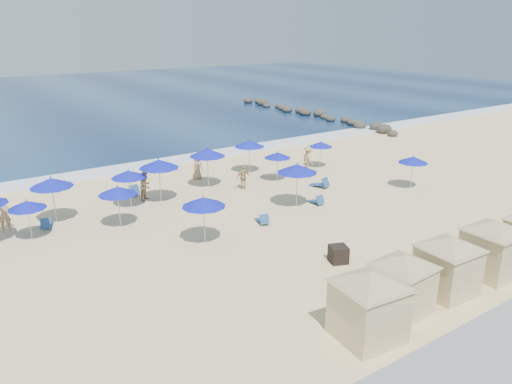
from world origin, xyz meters
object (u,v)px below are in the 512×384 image
(umbrella_12, at_px, (277,155))
(beachgoer_1, at_px, (146,186))
(umbrella_10, at_px, (321,144))
(umbrella_9, at_px, (249,143))
(umbrella_0, at_px, (27,205))
(umbrella_7, at_px, (207,152))
(trash_bin, at_px, (338,254))
(cabana_3, at_px, (493,241))
(beachgoer_2, at_px, (243,177))
(umbrella_2, at_px, (51,183))
(umbrella_6, at_px, (204,202))
(cabana_1, at_px, (403,276))
(beachgoer_4, at_px, (197,167))
(rock_jetty, at_px, (310,113))
(umbrella_3, at_px, (117,191))
(cabana_0, at_px, (369,296))
(beachgoer_0, at_px, (4,215))
(beachgoer_3, at_px, (308,159))
(umbrella_8, at_px, (297,168))
(umbrella_5, at_px, (159,164))
(umbrella_4, at_px, (129,174))
(cabana_2, at_px, (449,258))

(umbrella_12, bearing_deg, beachgoer_1, 171.20)
(umbrella_10, bearing_deg, umbrella_9, 160.26)
(umbrella_0, bearing_deg, umbrella_7, 12.12)
(trash_bin, xyz_separation_m, cabana_3, (4.54, -4.51, 1.18))
(umbrella_10, height_order, beachgoer_2, umbrella_10)
(umbrella_0, xyz_separation_m, umbrella_2, (1.59, 1.68, 0.42))
(umbrella_0, distance_m, umbrella_6, 8.73)
(cabana_1, height_order, beachgoer_1, cabana_1)
(beachgoer_2, height_order, beachgoer_4, beachgoer_4)
(umbrella_0, relative_size, beachgoer_1, 1.20)
(rock_jetty, bearing_deg, umbrella_3, -146.45)
(trash_bin, relative_size, umbrella_12, 0.37)
(umbrella_3, distance_m, umbrella_6, 5.14)
(cabana_0, relative_size, beachgoer_0, 2.52)
(umbrella_0, relative_size, umbrella_7, 0.79)
(umbrella_12, distance_m, beachgoer_3, 3.54)
(cabana_3, bearing_deg, beachgoer_2, 98.34)
(beachgoer_0, bearing_deg, umbrella_9, 18.62)
(umbrella_6, relative_size, beachgoer_0, 1.41)
(cabana_3, xyz_separation_m, umbrella_6, (-8.49, 9.79, 0.57))
(umbrella_0, height_order, beachgoer_2, umbrella_0)
(umbrella_8, height_order, beachgoer_1, umbrella_8)
(beachgoer_4, bearing_deg, beachgoer_2, -90.62)
(umbrella_2, relative_size, umbrella_12, 1.24)
(umbrella_7, bearing_deg, umbrella_6, -120.36)
(cabana_3, height_order, beachgoer_4, cabana_3)
(umbrella_5, bearing_deg, umbrella_2, 178.62)
(umbrella_4, bearing_deg, trash_bin, -67.39)
(umbrella_5, bearing_deg, umbrella_12, -3.89)
(rock_jetty, height_order, trash_bin, rock_jetty)
(umbrella_3, height_order, umbrella_9, umbrella_9)
(cabana_1, distance_m, beachgoer_4, 19.34)
(rock_jetty, bearing_deg, beachgoer_4, -147.10)
(umbrella_9, bearing_deg, umbrella_3, -157.77)
(beachgoer_1, bearing_deg, umbrella_5, -93.48)
(cabana_1, xyz_separation_m, beachgoer_4, (1.74, 19.25, -0.56))
(trash_bin, height_order, umbrella_3, umbrella_3)
(trash_bin, bearing_deg, beachgoer_4, 108.84)
(umbrella_6, height_order, umbrella_7, umbrella_7)
(umbrella_6, distance_m, umbrella_8, 7.14)
(umbrella_2, distance_m, beachgoer_1, 5.70)
(trash_bin, xyz_separation_m, umbrella_9, (4.72, 14.28, 1.76))
(cabana_3, relative_size, beachgoer_2, 2.67)
(trash_bin, relative_size, umbrella_0, 0.36)
(rock_jetty, height_order, beachgoer_1, beachgoer_1)
(umbrella_4, distance_m, beachgoer_0, 6.79)
(cabana_2, distance_m, umbrella_4, 17.91)
(umbrella_6, xyz_separation_m, beachgoer_3, (12.45, 6.97, -1.22))
(umbrella_4, height_order, umbrella_12, umbrella_4)
(beachgoer_2, bearing_deg, umbrella_6, 49.37)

